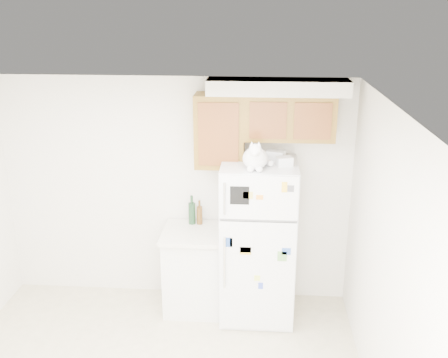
# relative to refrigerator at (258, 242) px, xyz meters

# --- Properties ---
(room_shell) EXTENTS (3.84, 4.04, 2.52)m
(room_shell) POSITION_rel_refrigerator_xyz_m (-0.79, -1.36, 0.82)
(room_shell) COLOR silver
(room_shell) RESTS_ON ground_plane
(refrigerator) EXTENTS (0.76, 0.78, 1.70)m
(refrigerator) POSITION_rel_refrigerator_xyz_m (0.00, 0.00, 0.00)
(refrigerator) COLOR white
(refrigerator) RESTS_ON ground_plane
(base_counter) EXTENTS (0.64, 0.64, 0.92)m
(base_counter) POSITION_rel_refrigerator_xyz_m (-0.69, 0.07, -0.39)
(base_counter) COLOR white
(base_counter) RESTS_ON ground_plane
(cat) EXTENTS (0.30, 0.44, 0.31)m
(cat) POSITION_rel_refrigerator_xyz_m (-0.04, -0.18, 0.96)
(cat) COLOR white
(cat) RESTS_ON refrigerator
(storage_box_back) EXTENTS (0.21, 0.17, 0.10)m
(storage_box_back) POSITION_rel_refrigerator_xyz_m (0.16, 0.14, 0.90)
(storage_box_back) COLOR white
(storage_box_back) RESTS_ON refrigerator
(storage_box_front) EXTENTS (0.17, 0.15, 0.09)m
(storage_box_front) POSITION_rel_refrigerator_xyz_m (0.24, -0.05, 0.89)
(storage_box_front) COLOR white
(storage_box_front) RESTS_ON refrigerator
(bottle_green) EXTENTS (0.08, 0.08, 0.32)m
(bottle_green) POSITION_rel_refrigerator_xyz_m (-0.72, 0.26, 0.23)
(bottle_green) COLOR #19381E
(bottle_green) RESTS_ON base_counter
(bottle_amber) EXTENTS (0.06, 0.06, 0.27)m
(bottle_amber) POSITION_rel_refrigerator_xyz_m (-0.64, 0.26, 0.21)
(bottle_amber) COLOR #593814
(bottle_amber) RESTS_ON base_counter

